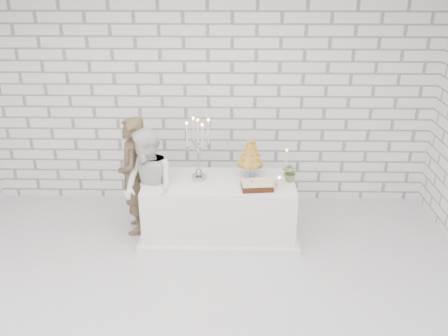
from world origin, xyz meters
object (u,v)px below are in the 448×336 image
(croquembouche, at_px, (250,157))
(candelabra, at_px, (198,150))
(groom, at_px, (133,176))
(cake_table, at_px, (219,209))
(bride, at_px, (149,188))

(croquembouche, bearing_deg, candelabra, -170.96)
(groom, relative_size, croquembouche, 2.96)
(croquembouche, bearing_deg, cake_table, -158.30)
(groom, relative_size, candelabra, 1.96)
(cake_table, distance_m, candelabra, 0.80)
(groom, bearing_deg, candelabra, 75.44)
(cake_table, bearing_deg, groom, 173.12)
(cake_table, xyz_separation_m, croquembouche, (0.37, 0.15, 0.63))
(candelabra, bearing_deg, groom, 174.53)
(cake_table, relative_size, bride, 1.26)
(groom, bearing_deg, bride, 32.48)
(groom, distance_m, bride, 0.35)
(bride, relative_size, candelabra, 1.88)
(cake_table, height_order, croquembouche, croquembouche)
(candelabra, bearing_deg, croquembouche, 9.04)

